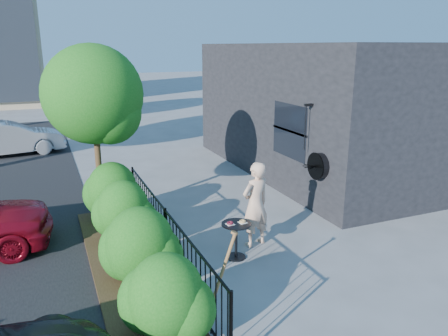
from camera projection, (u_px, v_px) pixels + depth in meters
name	position (u px, v px, depth m)	size (l,w,h in m)	color
ground	(240.00, 249.00, 8.74)	(120.00, 120.00, 0.00)	gray
shop_building	(336.00, 107.00, 14.23)	(6.22, 9.00, 4.00)	black
fence	(166.00, 235.00, 8.03)	(0.05, 6.05, 1.10)	black
planting_bed	(130.00, 268.00, 7.91)	(1.30, 6.00, 0.08)	#382616
shrubs	(132.00, 232.00, 7.86)	(1.10, 5.60, 1.24)	#176216
patio_tree	(97.00, 101.00, 9.62)	(2.20, 2.20, 3.94)	#3F2B19
cafe_table	(236.00, 234.00, 8.26)	(0.56, 0.56, 0.76)	black
woman	(255.00, 204.00, 8.72)	(0.64, 0.42, 1.75)	#E3B293
shovel	(219.00, 283.00, 6.31)	(0.49, 0.18, 1.43)	brown
car_silver	(9.00, 139.00, 16.12)	(1.32, 3.80, 1.25)	#B7B7BC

